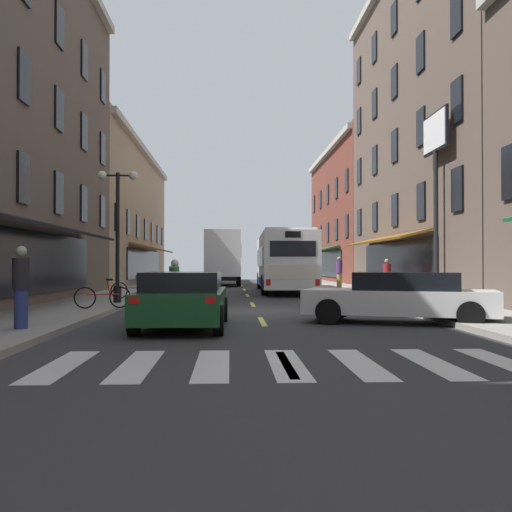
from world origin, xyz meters
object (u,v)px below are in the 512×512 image
Objects in this scene: sedan_mid at (183,299)px; pedestrian_near at (21,285)px; box_truck at (223,258)px; transit_bus at (283,261)px; billboard_sign at (436,160)px; bicycle_mid at (133,290)px; motorcycle_rider at (175,288)px; sedan_near at (401,297)px; pedestrian_mid at (387,276)px; street_lamp_twin at (118,229)px; pedestrian_far at (339,272)px; bicycle_near at (103,296)px.

pedestrian_near is (-3.29, -1.21, 0.38)m from sedan_mid.
transit_bus is at bearing -71.21° from box_truck.
bicycle_mid is at bearing 174.01° from billboard_sign.
pedestrian_near reaches higher than sedan_mid.
sedan_near is at bearing -39.25° from motorcycle_rider.
billboard_sign is 21.79m from box_truck.
billboard_sign is 4.15× the size of pedestrian_near.
motorcycle_rider is 1.28× the size of pedestrian_mid.
motorcycle_rider is at bearing -32.35° from street_lamp_twin.
sedan_near is (4.81, -27.25, -1.31)m from box_truck.
motorcycle_rider is (-9.73, -2.42, -4.81)m from billboard_sign.
motorcycle_rider reaches higher than sedan_mid.
pedestrian_near is at bearing -110.62° from transit_bus.
sedan_near is 11.91m from bicycle_mid.
sedan_mid is 2.47× the size of pedestrian_far.
billboard_sign is 12.81m from bicycle_mid.
pedestrian_near is (-3.89, -29.38, -0.92)m from box_truck.
sedan_mid is at bearing -58.68° from pedestrian_far.
bicycle_mid is 0.36× the size of street_lamp_twin.
box_truck is 4.93× the size of bicycle_mid.
billboard_sign is 16.19m from pedestrian_near.
billboard_sign is at bearing -63.08° from transit_bus.
pedestrian_mid reaches higher than motorcycle_rider.
pedestrian_mid reaches higher than bicycle_mid.
pedestrian_far is at bearing -139.94° from pedestrian_near.
sedan_near is 10.70m from street_lamp_twin.
transit_bus reaches higher than pedestrian_far.
pedestrian_mid is (2.90, 12.04, 0.30)m from sedan_near.
sedan_mid is at bearing -94.04° from pedestrian_mid.
sedan_mid is at bearing -102.42° from transit_bus.
motorcycle_rider is 4.16m from bicycle_mid.
bicycle_mid is at bearing -100.19° from box_truck.
billboard_sign is 9.58m from sedan_near.
bicycle_mid is (-1.99, 3.65, -0.21)m from motorcycle_rider.
bicycle_mid is at bearing -128.18° from transit_bus.
pedestrian_far reaches higher than motorcycle_rider.
street_lamp_twin reaches higher than bicycle_near.
transit_bus is 12.91m from street_lamp_twin.
bicycle_mid is at bearing -134.46° from pedestrian_mid.
transit_bus is at bearing 94.66° from sedan_near.
pedestrian_mid is at bearing 16.90° from bicycle_mid.
street_lamp_twin is at bearing 111.74° from sedan_mid.
billboard_sign reaches higher than sedan_mid.
bicycle_near is (-11.80, -3.86, -5.01)m from billboard_sign.
pedestrian_near is 18.30m from pedestrian_mid.
bicycle_mid is (0.08, 5.09, 0.00)m from bicycle_near.
billboard_sign is 12.01m from pedestrian_far.
box_truck is 4.79× the size of pedestrian_near.
bicycle_mid is (-6.74, -8.57, -1.17)m from transit_bus.
pedestrian_far reaches higher than bicycle_near.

